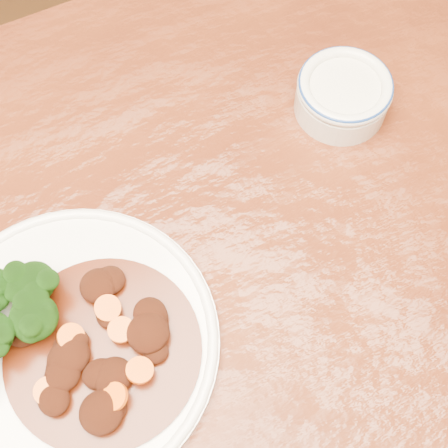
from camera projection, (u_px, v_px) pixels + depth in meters
ground at (174, 440)px, 1.28m from camera, size 4.00×4.00×0.00m
dining_table at (130, 370)px, 0.68m from camera, size 1.56×1.00×0.75m
dinner_plate at (70, 344)px, 0.60m from camera, size 0.29×0.29×0.02m
mince_stew at (100, 349)px, 0.58m from camera, size 0.19×0.19×0.03m
dip_bowl at (343, 94)px, 0.70m from camera, size 0.11×0.11×0.05m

